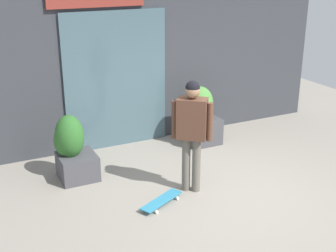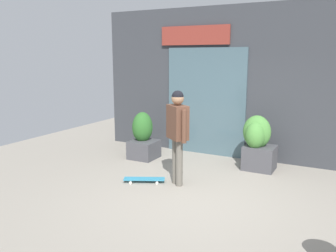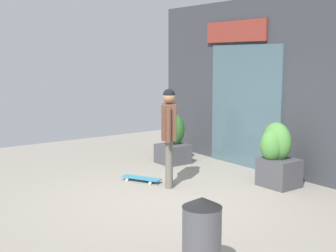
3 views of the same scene
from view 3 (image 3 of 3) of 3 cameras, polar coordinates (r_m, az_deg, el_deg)
ground_plane at (r=7.80m, az=0.28°, el=-8.81°), size 12.00×12.00×0.00m
building_facade at (r=9.40m, az=13.79°, el=4.77°), size 7.29×0.31×3.53m
skateboarder at (r=8.15m, az=0.14°, el=-0.11°), size 0.51×0.48×1.78m
skateboard at (r=8.74m, az=-3.33°, el=-6.48°), size 0.79×0.52×0.08m
planter_box_left at (r=10.20m, az=0.65°, el=-1.64°), size 0.63×0.65×1.09m
planter_box_right at (r=8.54m, az=13.30°, el=-3.49°), size 0.70×0.61×1.16m
trash_bin at (r=4.95m, az=4.20°, el=-13.70°), size 0.42×0.42×0.89m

